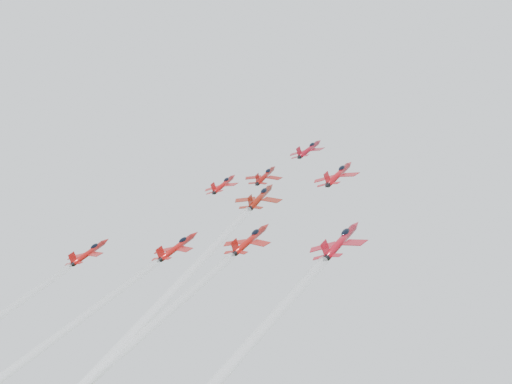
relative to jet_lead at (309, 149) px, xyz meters
The scene contains 5 objects.
jet_lead is the anchor object (origin of this frame).
jet_row2_left 23.85m from the jet_lead, 127.91° to the right, with size 8.63×11.07×6.95m.
jet_row2_center 17.00m from the jet_lead, 106.40° to the right, with size 8.79×11.28×7.09m.
jet_row2_right 24.80m from the jet_lead, 50.09° to the right, with size 10.28×13.19×8.29m.
jet_center 79.28m from the jet_lead, 89.28° to the right, with size 10.21×96.52×56.63m.
Camera 1 is at (70.00, -124.61, 122.96)m, focal length 50.00 mm.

